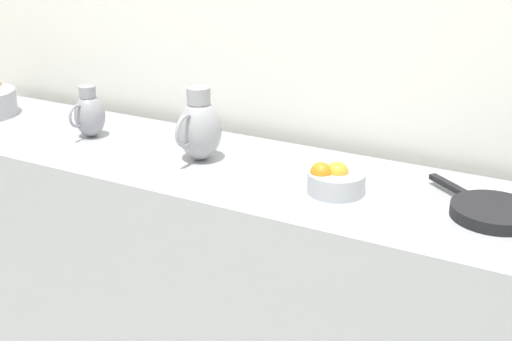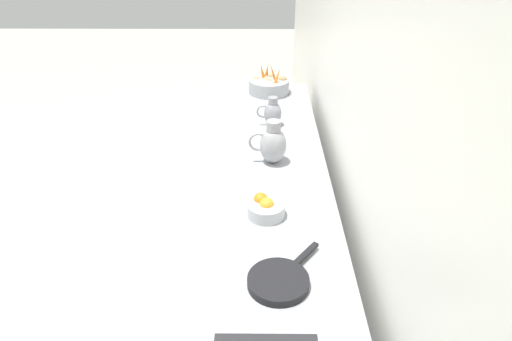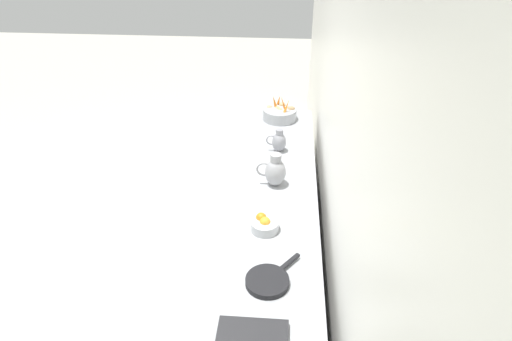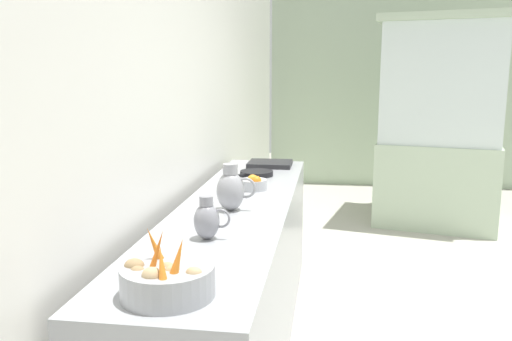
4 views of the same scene
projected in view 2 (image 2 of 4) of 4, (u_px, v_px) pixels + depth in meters
name	position (u px, v px, depth m)	size (l,w,h in m)	color
ground_plane	(13.00, 331.00, 2.68)	(15.42, 15.42, 0.00)	#ADAA9E
tile_wall_left	(388.00, 114.00, 1.71)	(0.10, 8.48, 3.00)	white
prep_counter	(271.00, 243.00, 2.67)	(0.61, 2.97, 0.92)	#9EA0A5
vegetable_colander	(269.00, 85.00, 3.51)	(0.31, 0.31, 0.23)	#9EA0A5
orange_bowl	(265.00, 208.00, 2.11)	(0.18, 0.18, 0.10)	#ADAFB5
metal_pitcher_tall	(273.00, 144.00, 2.52)	(0.21, 0.15, 0.25)	#939399
metal_pitcher_short	(272.00, 113.00, 2.97)	(0.17, 0.12, 0.20)	gray
skillet_on_counter	(279.00, 281.00, 1.73)	(0.30, 0.34, 0.03)	black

